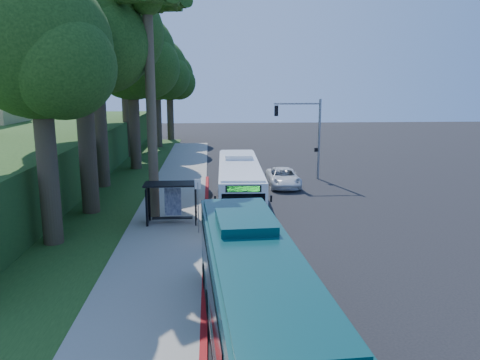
{
  "coord_description": "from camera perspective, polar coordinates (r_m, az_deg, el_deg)",
  "views": [
    {
      "loc": [
        -4.71,
        -30.07,
        8.32
      ],
      "look_at": [
        -2.7,
        1.0,
        1.85
      ],
      "focal_mm": 35.0,
      "sensor_mm": 36.0,
      "label": 1
    }
  ],
  "objects": [
    {
      "name": "teal_bus",
      "position": [
        15.0,
        1.66,
        -13.81
      ],
      "size": [
        3.46,
        12.86,
        3.79
      ],
      "rotation": [
        0.0,
        0.0,
        0.06
      ],
      "color": "#0A3A3B",
      "rests_on": "ground"
    },
    {
      "name": "white_bus",
      "position": [
        30.36,
        -0.09,
        -0.72
      ],
      "size": [
        2.95,
        12.26,
        3.63
      ],
      "rotation": [
        0.0,
        0.0,
        -0.03
      ],
      "color": "white",
      "rests_on": "ground"
    },
    {
      "name": "tree_1",
      "position": [
        39.27,
        -17.27,
        17.67
      ],
      "size": [
        10.5,
        10.0,
        18.26
      ],
      "color": "#382B1E",
      "rests_on": "ground"
    },
    {
      "name": "red_curb",
      "position": [
        27.34,
        -4.17,
        -5.87
      ],
      "size": [
        0.25,
        30.0,
        0.13
      ],
      "primitive_type": "cube",
      "color": "maroon",
      "rests_on": "ground"
    },
    {
      "name": "tree_4",
      "position": [
        62.43,
        -10.11,
        12.85
      ],
      "size": [
        8.4,
        8.0,
        14.14
      ],
      "color": "#382B1E",
      "rests_on": "ground"
    },
    {
      "name": "tree_2",
      "position": [
        46.66,
        -12.96,
        14.09
      ],
      "size": [
        8.82,
        8.4,
        15.12
      ],
      "color": "#382B1E",
      "rests_on": "ground"
    },
    {
      "name": "tree_0",
      "position": [
        31.15,
        -18.78,
        16.44
      ],
      "size": [
        8.4,
        8.0,
        15.7
      ],
      "color": "#382B1E",
      "rests_on": "ground"
    },
    {
      "name": "traffic_signal_pole",
      "position": [
        41.14,
        8.27,
        6.18
      ],
      "size": [
        4.1,
        0.3,
        7.0
      ],
      "color": "gray",
      "rests_on": "ground"
    },
    {
      "name": "tree_5",
      "position": [
        70.29,
        -8.55,
        12.13
      ],
      "size": [
        7.35,
        7.0,
        12.86
      ],
      "color": "#382B1E",
      "rests_on": "ground"
    },
    {
      "name": "palm_tree",
      "position": [
        29.07,
        -11.22,
        19.54
      ],
      "size": [
        4.2,
        4.2,
        14.4
      ],
      "color": "#4C3F2D",
      "rests_on": "ground"
    },
    {
      "name": "tree_3",
      "position": [
        54.94,
        -13.8,
        15.23
      ],
      "size": [
        10.08,
        9.6,
        17.28
      ],
      "color": "#382B1E",
      "rests_on": "ground"
    },
    {
      "name": "bus_shelter",
      "position": [
        28.09,
        -8.81,
        -1.82
      ],
      "size": [
        3.2,
        1.51,
        2.55
      ],
      "color": "black",
      "rests_on": "ground"
    },
    {
      "name": "sidewalk",
      "position": [
        31.29,
        -8.34,
        -3.7
      ],
      "size": [
        4.5,
        70.0,
        0.12
      ],
      "primitive_type": "cube",
      "color": "gray",
      "rests_on": "ground"
    },
    {
      "name": "grass_verge",
      "position": [
        36.98,
        -16.57,
        -1.72
      ],
      "size": [
        8.0,
        70.0,
        0.06
      ],
      "primitive_type": "cube",
      "color": "#234719",
      "rests_on": "ground"
    },
    {
      "name": "tree_6",
      "position": [
        25.45,
        -23.22,
        13.94
      ],
      "size": [
        7.56,
        7.2,
        13.74
      ],
      "color": "#382B1E",
      "rests_on": "ground"
    },
    {
      "name": "stop_sign_pole",
      "position": [
        25.84,
        -5.13,
        -2.28
      ],
      "size": [
        0.35,
        0.06,
        3.17
      ],
      "color": "gray",
      "rests_on": "ground"
    },
    {
      "name": "pickup",
      "position": [
        38.51,
        5.29,
        0.31
      ],
      "size": [
        2.46,
        5.28,
        1.46
      ],
      "primitive_type": "imported",
      "rotation": [
        0.0,
        0.0,
        -0.01
      ],
      "color": "white",
      "rests_on": "ground"
    },
    {
      "name": "ground",
      "position": [
        31.55,
        5.02,
        -3.6
      ],
      "size": [
        140.0,
        140.0,
        0.0
      ],
      "primitive_type": "plane",
      "color": "black",
      "rests_on": "ground"
    }
  ]
}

